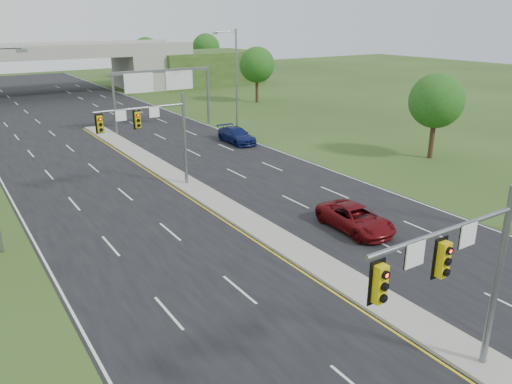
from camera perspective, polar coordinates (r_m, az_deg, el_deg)
The scene contains 15 objects.
ground at distance 21.18m, azimuth 24.38°, elevation -17.60°, with size 240.00×240.00×0.00m, color #2B4117.
road at distance 47.42m, azimuth -13.13°, elevation 4.02°, with size 24.00×160.00×0.02m, color black.
median at distance 36.79m, azimuth -6.57°, elevation 0.12°, with size 2.00×54.00×0.16m, color gray.
lane_markings at distance 41.73m, azimuth -10.97°, elevation 2.11°, with size 23.72×160.00×0.01m.
signal_mast_near at distance 17.06m, azimuth 22.54°, elevation -8.00°, with size 6.62×0.60×7.00m.
signal_mast_far at distance 36.38m, azimuth -11.43°, elevation 7.21°, with size 6.62×0.60×7.00m.
sign_gantry at distance 57.92m, azimuth -10.75°, elevation 12.18°, with size 11.58×0.44×6.67m.
overpass at distance 89.95m, azimuth -23.67°, elevation 12.30°, with size 80.00×14.00×8.10m.
lightpole_r_far at distance 56.38m, azimuth -2.43°, elevation 13.19°, with size 2.85×0.25×11.00m.
tree_r_near at distance 47.28m, azimuth 19.91°, elevation 9.75°, with size 4.80×4.80×7.60m.
tree_r_mid at distance 75.80m, azimuth 0.11°, elevation 14.33°, with size 5.20×5.20×8.12m.
tree_back_c at distance 109.72m, azimuth -12.45°, elevation 15.45°, with size 5.60×5.60×8.32m.
tree_back_d at distance 115.45m, azimuth -5.73°, elevation 16.12°, with size 6.00×6.00×8.85m.
car_far_a at distance 30.47m, azimuth 11.31°, elevation -2.96°, with size 2.47×5.36×1.49m, color #5E090D.
car_far_b at distance 51.06m, azimuth -2.23°, elevation 6.49°, with size 2.16×5.30×1.54m, color #0C1448.
Camera 1 is at (-15.29, -8.22, 12.13)m, focal length 35.00 mm.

